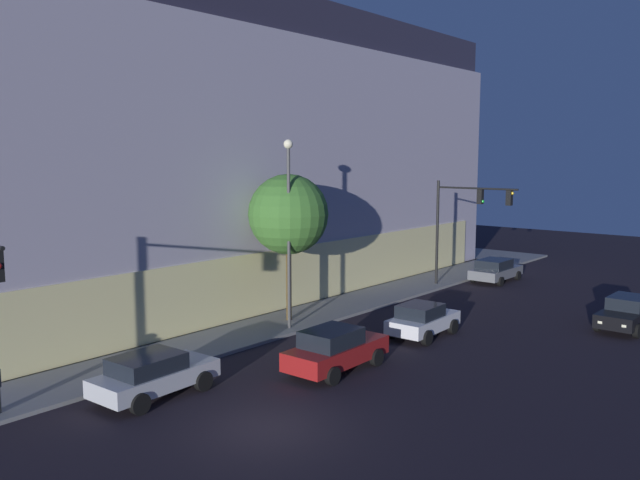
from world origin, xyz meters
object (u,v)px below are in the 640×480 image
(sidewalk_tree, at_px, (288,215))
(car_grey, at_px, (495,270))
(car_white, at_px, (422,320))
(car_red, at_px, (335,349))
(traffic_light_far_corner, at_px, (466,212))
(car_black, at_px, (626,312))
(car_silver, at_px, (153,374))
(street_lamp_sidewalk, at_px, (289,213))
(modern_building, at_px, (160,155))

(sidewalk_tree, height_order, car_grey, sidewalk_tree)
(car_white, bearing_deg, sidewalk_tree, 108.31)
(car_red, bearing_deg, traffic_light_far_corner, 11.72)
(car_red, xyz_separation_m, car_black, (14.09, -6.91, -0.07))
(sidewalk_tree, distance_m, car_silver, 12.02)
(traffic_light_far_corner, bearing_deg, car_silver, -178.77)
(street_lamp_sidewalk, bearing_deg, traffic_light_far_corner, -7.08)
(car_white, bearing_deg, car_grey, 12.63)
(modern_building, bearing_deg, car_red, -110.74)
(car_red, bearing_deg, car_grey, 8.79)
(traffic_light_far_corner, relative_size, car_grey, 1.51)
(traffic_light_far_corner, height_order, car_white, traffic_light_far_corner)
(traffic_light_far_corner, height_order, car_black, traffic_light_far_corner)
(street_lamp_sidewalk, distance_m, car_white, 8.01)
(car_white, bearing_deg, street_lamp_sidewalk, 121.06)
(traffic_light_far_corner, height_order, car_grey, traffic_light_far_corner)
(car_black, bearing_deg, car_red, 153.88)
(traffic_light_far_corner, xyz_separation_m, car_grey, (3.88, -0.32, -4.15))
(car_black, bearing_deg, modern_building, 100.55)
(street_lamp_sidewalk, bearing_deg, car_silver, -166.41)
(modern_building, xyz_separation_m, car_grey, (12.75, -19.36, -7.70))
(street_lamp_sidewalk, height_order, car_red, street_lamp_sidewalk)
(modern_building, height_order, car_grey, modern_building)
(car_black, xyz_separation_m, car_grey, (7.24, 10.20, -0.02))
(modern_building, distance_m, car_grey, 24.43)
(sidewalk_tree, height_order, car_red, sidewalk_tree)
(car_white, bearing_deg, traffic_light_far_corner, 18.38)
(car_red, relative_size, car_white, 1.15)
(street_lamp_sidewalk, relative_size, sidewalk_tree, 1.22)
(traffic_light_far_corner, xyz_separation_m, car_black, (-3.36, -10.52, -4.12))
(traffic_light_far_corner, distance_m, car_black, 11.79)
(street_lamp_sidewalk, xyz_separation_m, car_white, (3.27, -5.43, -4.90))
(car_silver, bearing_deg, car_black, -26.21)
(traffic_light_far_corner, bearing_deg, sidewalk_tree, 167.83)
(car_silver, distance_m, car_red, 6.99)
(car_red, bearing_deg, modern_building, 69.26)
(traffic_light_far_corner, relative_size, car_black, 1.53)
(car_red, bearing_deg, street_lamp_sidewalk, 59.52)
(modern_building, relative_size, sidewalk_tree, 5.46)
(sidewalk_tree, xyz_separation_m, car_black, (9.79, -13.36, -4.69))
(car_grey, bearing_deg, car_red, -171.21)
(car_black, bearing_deg, car_grey, 54.64)
(modern_building, bearing_deg, car_silver, -127.21)
(sidewalk_tree, height_order, car_silver, sidewalk_tree)
(car_grey, bearing_deg, street_lamp_sidewalk, 173.43)
(traffic_light_far_corner, bearing_deg, car_grey, -4.72)
(car_red, bearing_deg, car_silver, 153.59)
(street_lamp_sidewalk, xyz_separation_m, car_red, (-3.17, -5.39, -4.83))
(car_red, relative_size, car_grey, 1.05)
(street_lamp_sidewalk, height_order, car_silver, street_lamp_sidewalk)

